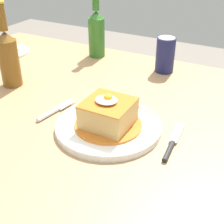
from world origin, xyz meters
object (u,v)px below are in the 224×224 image
(main_plate, at_px, (108,126))
(beer_bottle_amber, at_px, (9,56))
(soda_can, at_px, (165,55))
(fork, at_px, (53,111))
(beer_bottle_green, at_px, (96,31))
(side_plate_fries, at_px, (9,52))
(knife, at_px, (171,146))

(main_plate, xyz_separation_m, beer_bottle_amber, (-0.40, 0.08, 0.09))
(soda_can, bearing_deg, main_plate, -89.46)
(main_plate, height_order, fork, main_plate)
(beer_bottle_amber, distance_m, beer_bottle_green, 0.38)
(soda_can, distance_m, beer_bottle_green, 0.30)
(side_plate_fries, bearing_deg, knife, -20.50)
(fork, height_order, knife, same)
(side_plate_fries, bearing_deg, fork, -33.38)
(main_plate, bearing_deg, side_plate_fries, 154.66)
(knife, xyz_separation_m, beer_bottle_green, (-0.47, 0.44, 0.09))
(knife, distance_m, side_plate_fries, 0.86)
(beer_bottle_green, distance_m, side_plate_fries, 0.38)
(fork, xyz_separation_m, side_plate_fries, (-0.46, 0.30, -0.00))
(knife, xyz_separation_m, soda_can, (-0.17, 0.42, 0.06))
(beer_bottle_amber, bearing_deg, side_plate_fries, 136.79)
(main_plate, distance_m, fork, 0.17)
(beer_bottle_amber, height_order, side_plate_fries, beer_bottle_amber)
(soda_can, relative_size, beer_bottle_green, 0.47)
(soda_can, bearing_deg, knife, -67.76)
(fork, relative_size, beer_bottle_green, 0.53)
(fork, bearing_deg, knife, 0.66)
(knife, bearing_deg, side_plate_fries, 159.50)
(beer_bottle_green, bearing_deg, beer_bottle_amber, -106.58)
(beer_bottle_amber, relative_size, side_plate_fries, 1.56)
(fork, xyz_separation_m, beer_bottle_amber, (-0.23, 0.09, 0.09))
(soda_can, height_order, beer_bottle_amber, beer_bottle_amber)
(side_plate_fries, bearing_deg, main_plate, -25.34)
(main_plate, height_order, side_plate_fries, main_plate)
(beer_bottle_green, bearing_deg, fork, -74.60)
(soda_can, xyz_separation_m, side_plate_fries, (-0.63, -0.12, -0.06))
(knife, bearing_deg, soda_can, 112.24)
(main_plate, height_order, beer_bottle_green, beer_bottle_green)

